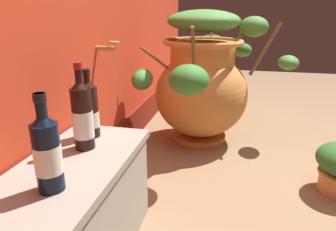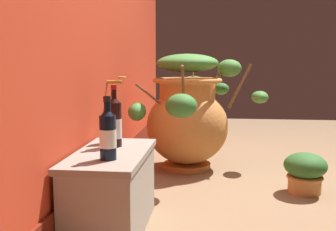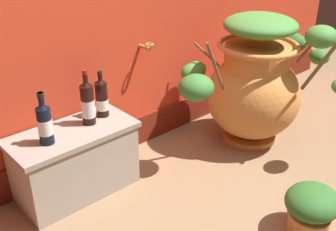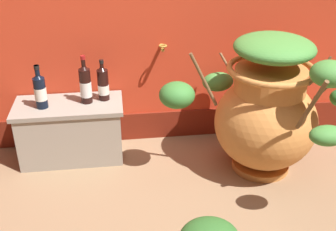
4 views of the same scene
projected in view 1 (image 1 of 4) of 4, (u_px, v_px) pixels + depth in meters
The scene contains 6 objects.
ground_plane at pixel (302, 192), 1.60m from camera, with size 7.00×7.00×0.00m, color #896B4C.
terracotta_urn at pixel (203, 81), 2.13m from camera, with size 1.11×1.06×0.91m.
stone_ledge at pixel (77, 210), 1.11m from camera, with size 0.71×0.35×0.41m.
wine_bottle_left at pixel (89, 109), 1.23m from camera, with size 0.07×0.07×0.28m.
wine_bottle_middle at pixel (82, 115), 1.12m from camera, with size 0.08×0.08×0.33m.
wine_bottle_right at pixel (47, 151), 0.85m from camera, with size 0.08×0.08×0.29m.
Camera 1 is at (-1.51, 0.39, 0.90)m, focal length 32.61 mm.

